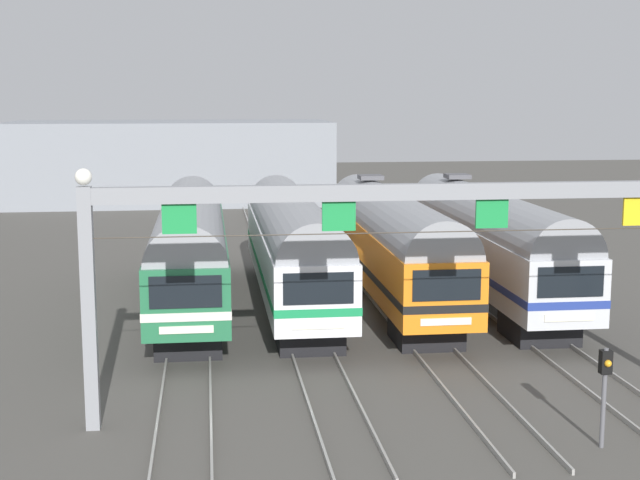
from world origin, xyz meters
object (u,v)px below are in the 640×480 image
at_px(yard_signal_mast, 605,378).
at_px(commuter_train_white, 292,243).
at_px(commuter_train_orange, 391,241).
at_px(commuter_train_silver, 488,239).
at_px(commuter_train_green, 190,245).
at_px(catenary_gantry, 416,233).

bearing_deg(yard_signal_mast, commuter_train_white, 111.02).
bearing_deg(commuter_train_orange, commuter_train_silver, 0.00).
height_order(commuter_train_silver, yard_signal_mast, commuter_train_silver).
distance_m(commuter_train_white, yard_signal_mast, 17.63).
height_order(commuter_train_white, commuter_train_orange, commuter_train_orange).
bearing_deg(commuter_train_orange, commuter_train_green, -179.97).
xyz_separation_m(commuter_train_green, commuter_train_white, (4.21, 0.00, 0.00)).
bearing_deg(commuter_train_green, commuter_train_silver, 0.02).
height_order(commuter_train_white, catenary_gantry, catenary_gantry).
bearing_deg(catenary_gantry, commuter_train_white, 98.87).
height_order(commuter_train_green, yard_signal_mast, commuter_train_green).
xyz_separation_m(commuter_train_green, commuter_train_silver, (12.63, 0.00, 0.00)).
distance_m(catenary_gantry, yard_signal_mast, 6.11).
height_order(commuter_train_silver, catenary_gantry, catenary_gantry).
bearing_deg(commuter_train_silver, commuter_train_green, -179.98).
height_order(commuter_train_green, catenary_gantry, catenary_gantry).
bearing_deg(yard_signal_mast, commuter_train_green, 122.64).
distance_m(commuter_train_orange, yard_signal_mast, 16.60).
distance_m(commuter_train_green, commuter_train_silver, 12.63).
bearing_deg(commuter_train_white, commuter_train_orange, 0.06).
relative_size(commuter_train_silver, yard_signal_mast, 6.97).
bearing_deg(catenary_gantry, commuter_train_silver, 64.93).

